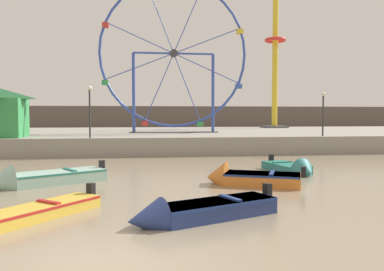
% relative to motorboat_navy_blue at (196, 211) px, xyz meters
% --- Properties ---
extents(ground_plane, '(240.00, 240.00, 0.00)m').
position_rel_motorboat_navy_blue_xyz_m(ground_plane, '(-2.22, -3.04, -0.26)').
color(ground_plane, gray).
extents(quay_promenade, '(110.00, 24.20, 1.34)m').
position_rel_motorboat_navy_blue_xyz_m(quay_promenade, '(-2.22, 28.98, 0.41)').
color(quay_promenade, gray).
rests_on(quay_promenade, ground_plane).
extents(distant_town_skyline, '(140.00, 3.00, 4.40)m').
position_rel_motorboat_navy_blue_xyz_m(distant_town_skyline, '(-2.22, 55.62, 1.94)').
color(distant_town_skyline, '#564C47').
rests_on(distant_town_skyline, ground_plane).
extents(motorboat_navy_blue, '(4.63, 2.83, 1.11)m').
position_rel_motorboat_navy_blue_xyz_m(motorboat_navy_blue, '(0.00, 0.00, 0.00)').
color(motorboat_navy_blue, navy).
rests_on(motorboat_navy_blue, ground_plane).
extents(motorboat_seafoam, '(4.92, 3.77, 1.42)m').
position_rel_motorboat_navy_blue_xyz_m(motorboat_seafoam, '(-5.83, 6.31, 0.01)').
color(motorboat_seafoam, '#93BCAD').
rests_on(motorboat_seafoam, ground_plane).
extents(motorboat_mustard_yellow, '(4.17, 4.87, 1.01)m').
position_rel_motorboat_navy_blue_xyz_m(motorboat_mustard_yellow, '(-5.15, -0.02, -0.06)').
color(motorboat_mustard_yellow, gold).
rests_on(motorboat_mustard_yellow, ground_plane).
extents(motorboat_orange_hull, '(4.20, 2.89, 1.44)m').
position_rel_motorboat_navy_blue_xyz_m(motorboat_orange_hull, '(2.86, 5.35, 0.01)').
color(motorboat_orange_hull, orange).
rests_on(motorboat_orange_hull, ground_plane).
extents(motorboat_teal_painted, '(1.95, 3.91, 1.26)m').
position_rel_motorboat_navy_blue_xyz_m(motorboat_teal_painted, '(6.18, 8.24, -0.04)').
color(motorboat_teal_painted, teal).
rests_on(motorboat_teal_painted, ground_plane).
extents(ferris_wheel_blue_frame, '(13.41, 1.20, 13.89)m').
position_rel_motorboat_navy_blue_xyz_m(ferris_wheel_blue_frame, '(1.52, 24.99, 8.05)').
color(ferris_wheel_blue_frame, '#334CA8').
rests_on(ferris_wheel_blue_frame, quay_promenade).
extents(drop_tower_yellow_tower, '(2.80, 2.80, 16.72)m').
position_rel_motorboat_navy_blue_xyz_m(drop_tower_yellow_tower, '(15.29, 37.05, 9.09)').
color(drop_tower_yellow_tower, gold).
rests_on(drop_tower_yellow_tower, quay_promenade).
extents(promenade_lamp_near, '(0.32, 0.32, 3.66)m').
position_rel_motorboat_navy_blue_xyz_m(promenade_lamp_near, '(-5.03, 17.43, 3.49)').
color(promenade_lamp_near, '#2D2D33').
rests_on(promenade_lamp_near, quay_promenade).
extents(promenade_lamp_far, '(0.32, 0.32, 3.37)m').
position_rel_motorboat_navy_blue_xyz_m(promenade_lamp_far, '(12.30, 17.64, 3.32)').
color(promenade_lamp_far, '#2D2D33').
rests_on(promenade_lamp_far, quay_promenade).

